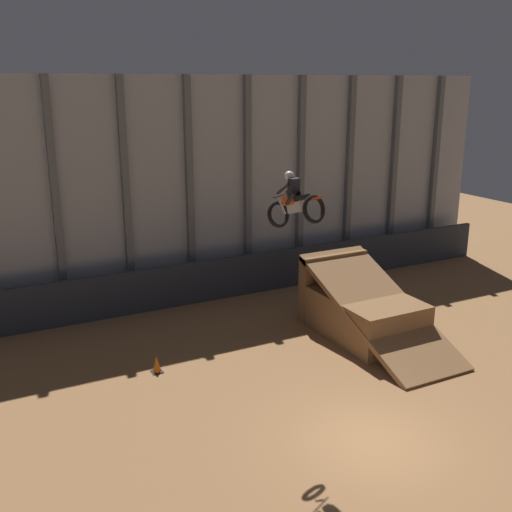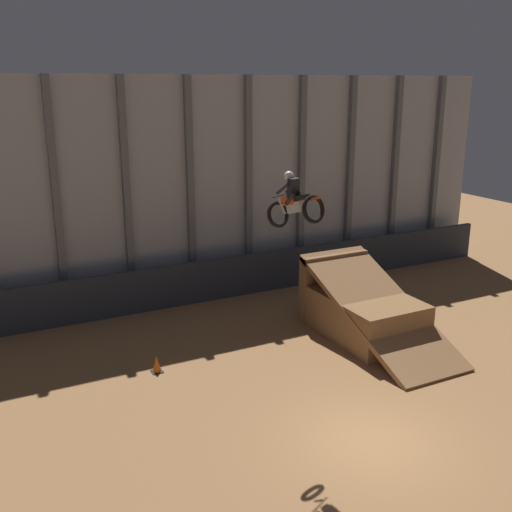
{
  "view_description": "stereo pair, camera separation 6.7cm",
  "coord_description": "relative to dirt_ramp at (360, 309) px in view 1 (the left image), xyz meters",
  "views": [
    {
      "loc": [
        -9.12,
        -10.91,
        9.19
      ],
      "look_at": [
        -0.73,
        5.29,
        3.87
      ],
      "focal_mm": 42.0,
      "sensor_mm": 36.0,
      "label": 1
    },
    {
      "loc": [
        -9.06,
        -10.94,
        9.19
      ],
      "look_at": [
        -0.73,
        5.29,
        3.87
      ],
      "focal_mm": 42.0,
      "sensor_mm": 36.0,
      "label": 2
    }
  ],
  "objects": [
    {
      "name": "dirt_ramp",
      "position": [
        0.0,
        0.0,
        0.0
      ],
      "size": [
        2.92,
        6.51,
        2.84
      ],
      "color": "olive",
      "rests_on": "ground_plane"
    },
    {
      "name": "rider_bike_solo",
      "position": [
        -5.31,
        -3.86,
        5.23
      ],
      "size": [
        1.04,
        1.76,
        1.61
      ],
      "rotation": [
        -0.26,
        0.0,
        0.2
      ],
      "color": "black"
    },
    {
      "name": "ground_plane",
      "position": [
        -4.09,
        -6.02,
        -0.95
      ],
      "size": [
        60.0,
        60.0,
        0.0
      ],
      "primitive_type": "plane",
      "color": "#996B42"
    },
    {
      "name": "traffic_cone_near_ramp",
      "position": [
        -7.9,
        0.42,
        -0.66
      ],
      "size": [
        0.36,
        0.36,
        0.58
      ],
      "color": "black",
      "rests_on": "ground_plane"
    },
    {
      "name": "lower_barrier",
      "position": [
        -4.09,
        5.86,
        -0.03
      ],
      "size": [
        31.36,
        0.2,
        1.82
      ],
      "color": "#2D333D",
      "rests_on": "ground_plane"
    },
    {
      "name": "arena_back_wall",
      "position": [
        -4.09,
        6.99,
        3.8
      ],
      "size": [
        32.0,
        0.4,
        9.5
      ],
      "color": "#A3A8B2",
      "rests_on": "ground_plane"
    }
  ]
}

